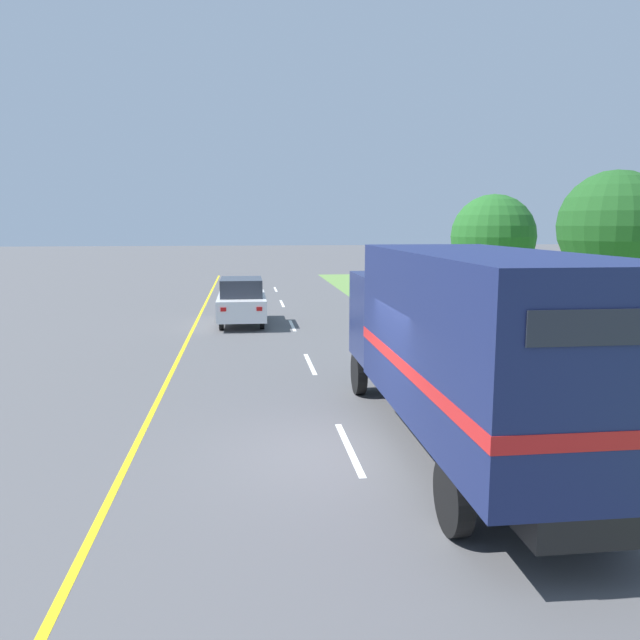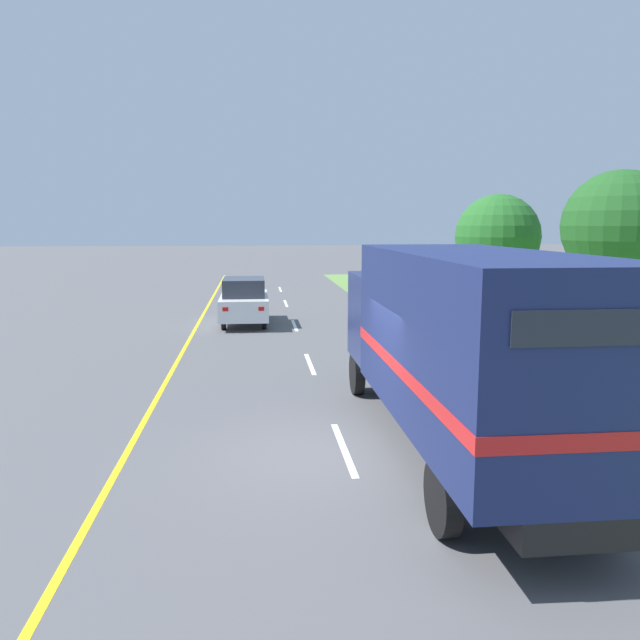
{
  "view_description": "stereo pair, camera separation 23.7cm",
  "coord_description": "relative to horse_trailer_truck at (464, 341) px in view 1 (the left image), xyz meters",
  "views": [
    {
      "loc": [
        -1.72,
        -9.96,
        3.86
      ],
      "look_at": [
        0.3,
        7.01,
        1.2
      ],
      "focal_mm": 35.0,
      "sensor_mm": 36.0,
      "label": 1
    },
    {
      "loc": [
        -1.49,
        -9.99,
        3.86
      ],
      "look_at": [
        0.3,
        7.01,
        1.2
      ],
      "focal_mm": 35.0,
      "sensor_mm": 36.0,
      "label": 2
    }
  ],
  "objects": [
    {
      "name": "roadside_tree_near",
      "position": [
        10.45,
        12.8,
        1.81
      ],
      "size": [
        4.2,
        4.2,
        5.86
      ],
      "color": "brown",
      "rests_on": "ground"
    },
    {
      "name": "edge_line_yellow",
      "position": [
        -5.51,
        11.24,
        -1.94
      ],
      "size": [
        0.12,
        51.9,
        0.01
      ],
      "primitive_type": "cube",
      "color": "yellow",
      "rests_on": "ground"
    },
    {
      "name": "lead_car_white",
      "position": [
        -3.71,
        14.24,
        -1.03
      ],
      "size": [
        1.8,
        4.13,
        1.79
      ],
      "color": "black",
      "rests_on": "ground"
    },
    {
      "name": "centre_dash_near",
      "position": [
        -1.81,
        0.5,
        -1.94
      ],
      "size": [
        0.12,
        2.6,
        0.01
      ],
      "primitive_type": "cube",
      "color": "white",
      "rests_on": "ground"
    },
    {
      "name": "roadside_tree_mid",
      "position": [
        8.24,
        19.12,
        1.28
      ],
      "size": [
        4.0,
        4.0,
        5.23
      ],
      "color": "brown",
      "rests_on": "ground"
    },
    {
      "name": "centre_dash_far",
      "position": [
        -1.81,
        20.3,
        -1.94
      ],
      "size": [
        0.12,
        2.6,
        0.01
      ],
      "primitive_type": "cube",
      "color": "white",
      "rests_on": "ground"
    },
    {
      "name": "highway_sign",
      "position": [
        4.8,
        7.41,
        -0.26
      ],
      "size": [
        2.06,
        0.09,
        2.65
      ],
      "color": "#9E9EA3",
      "rests_on": "ground"
    },
    {
      "name": "ground_plane",
      "position": [
        -1.81,
        0.27,
        -1.94
      ],
      "size": [
        200.0,
        200.0,
        0.0
      ],
      "primitive_type": "plane",
      "color": "#515154"
    },
    {
      "name": "centre_dash_mid_a",
      "position": [
        -1.81,
        7.1,
        -1.94
      ],
      "size": [
        0.12,
        2.6,
        0.01
      ],
      "primitive_type": "cube",
      "color": "white",
      "rests_on": "ground"
    },
    {
      "name": "centre_dash_farthest",
      "position": [
        -1.81,
        26.9,
        -1.94
      ],
      "size": [
        0.12,
        2.6,
        0.01
      ],
      "primitive_type": "cube",
      "color": "white",
      "rests_on": "ground"
    },
    {
      "name": "horse_trailer_truck",
      "position": [
        0.0,
        0.0,
        0.0
      ],
      "size": [
        2.38,
        8.78,
        3.44
      ],
      "color": "black",
      "rests_on": "ground"
    },
    {
      "name": "centre_dash_mid_b",
      "position": [
        -1.81,
        13.7,
        -1.94
      ],
      "size": [
        0.12,
        2.6,
        0.01
      ],
      "primitive_type": "cube",
      "color": "white",
      "rests_on": "ground"
    }
  ]
}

